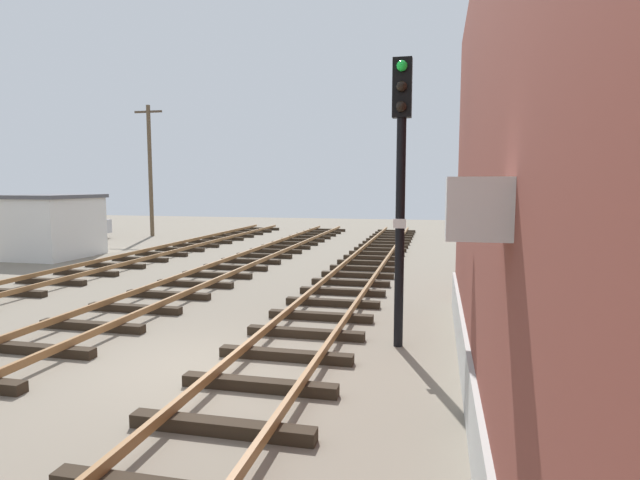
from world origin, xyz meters
TOP-DOWN VIEW (x-y plane):
  - ground_plane at (0.00, 0.00)m, footprint 80.00×80.00m
  - track_near_building at (1.31, -0.00)m, footprint 2.50×54.83m
  - track_centre at (-3.42, -0.00)m, footprint 2.50×54.83m
  - signal_mast at (3.25, 2.00)m, footprint 0.36×0.40m
  - control_hut at (-12.53, 11.45)m, footprint 3.00×3.80m
  - parked_car_silver at (-17.26, 18.54)m, footprint 4.20×2.04m
  - parked_car_black at (-20.39, 21.23)m, footprint 4.20×2.04m
  - utility_pole_far at (-13.36, 20.92)m, footprint 1.80×0.24m

SIDE VIEW (x-z plane):
  - ground_plane at x=0.00m, z-range 0.00..0.00m
  - track_near_building at x=1.31m, z-range -0.03..0.29m
  - track_centre at x=-3.42m, z-range -0.03..0.29m
  - parked_car_silver at x=-17.26m, z-range 0.02..1.78m
  - parked_car_black at x=-20.39m, z-range 0.02..1.78m
  - control_hut at x=-12.53m, z-range 0.01..2.77m
  - signal_mast at x=3.25m, z-range 0.70..6.25m
  - utility_pole_far at x=-13.36m, z-range 0.19..8.20m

